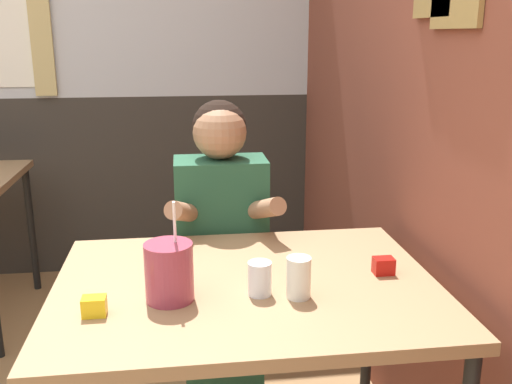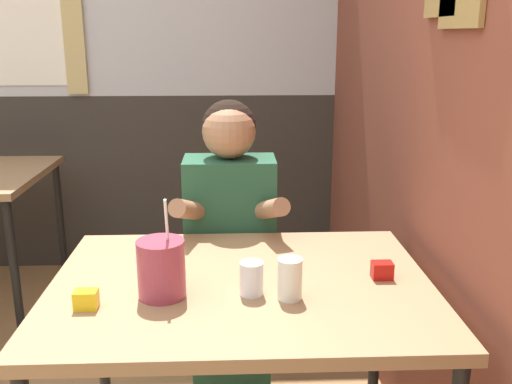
{
  "view_description": "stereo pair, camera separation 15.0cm",
  "coord_description": "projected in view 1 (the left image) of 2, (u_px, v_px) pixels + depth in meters",
  "views": [
    {
      "loc": [
        0.71,
        -1.23,
        1.47
      ],
      "look_at": [
        0.93,
        0.44,
        1.0
      ],
      "focal_mm": 40.0,
      "sensor_mm": 36.0,
      "label": 1
    },
    {
      "loc": [
        0.86,
        -1.24,
        1.47
      ],
      "look_at": [
        0.93,
        0.44,
        1.0
      ],
      "focal_mm": 40.0,
      "sensor_mm": 36.0,
      "label": 2
    }
  ],
  "objects": [
    {
      "name": "back_wall",
      "position": [
        54.0,
        53.0,
        3.32
      ],
      "size": [
        5.99,
        0.09,
        2.7
      ],
      "color": "silver",
      "rests_on": "ground_plane"
    },
    {
      "name": "condiment_ketchup",
      "position": [
        384.0,
        266.0,
        1.69
      ],
      "size": [
        0.06,
        0.04,
        0.05
      ],
      "color": "#B7140F",
      "rests_on": "main_table"
    },
    {
      "name": "main_table",
      "position": [
        246.0,
        303.0,
        1.66
      ],
      "size": [
        1.1,
        0.82,
        0.78
      ],
      "color": "#93704C",
      "rests_on": "ground_plane"
    },
    {
      "name": "glass_center",
      "position": [
        299.0,
        277.0,
        1.53
      ],
      "size": [
        0.07,
        0.07,
        0.11
      ],
      "color": "silver",
      "rests_on": "main_table"
    },
    {
      "name": "glass_near_pitcher",
      "position": [
        260.0,
        278.0,
        1.55
      ],
      "size": [
        0.07,
        0.07,
        0.09
      ],
      "color": "silver",
      "rests_on": "main_table"
    },
    {
      "name": "brick_wall_right",
      "position": [
        374.0,
        62.0,
        2.39
      ],
      "size": [
        0.08,
        4.28,
        2.7
      ],
      "color": "brown",
      "rests_on": "ground_plane"
    },
    {
      "name": "cocktail_pitcher",
      "position": [
        169.0,
        272.0,
        1.51
      ],
      "size": [
        0.13,
        0.13,
        0.28
      ],
      "color": "#99384C",
      "rests_on": "main_table"
    },
    {
      "name": "condiment_mustard",
      "position": [
        94.0,
        306.0,
        1.44
      ],
      "size": [
        0.06,
        0.04,
        0.05
      ],
      "color": "yellow",
      "rests_on": "main_table"
    },
    {
      "name": "person_seated",
      "position": [
        222.0,
        255.0,
        2.19
      ],
      "size": [
        0.42,
        0.4,
        1.24
      ],
      "color": "#235138",
      "rests_on": "ground_plane"
    }
  ]
}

